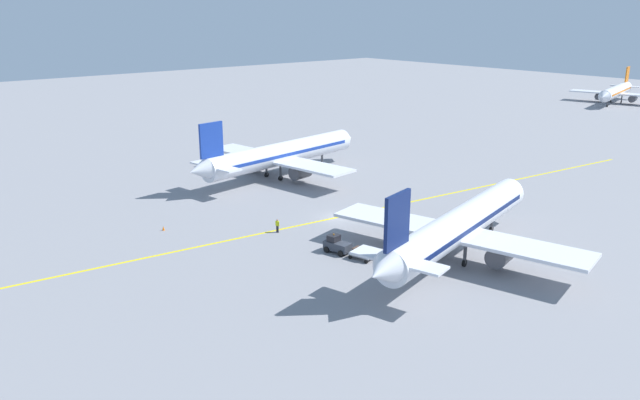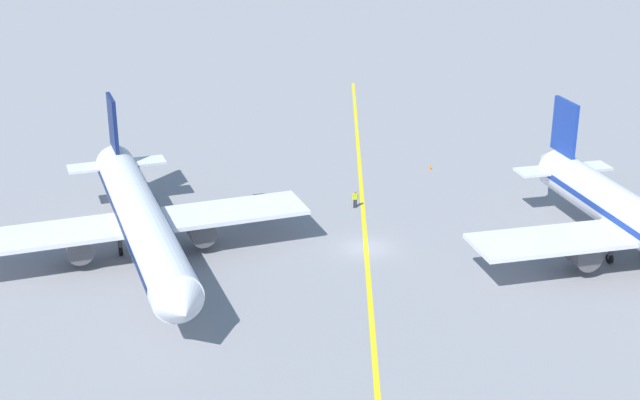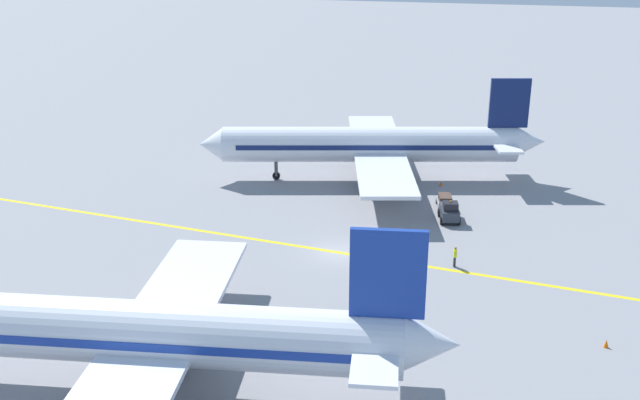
# 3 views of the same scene
# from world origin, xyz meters

# --- Properties ---
(ground_plane) EXTENTS (400.00, 400.00, 0.00)m
(ground_plane) POSITION_xyz_m (0.00, 0.00, 0.00)
(ground_plane) COLOR gray
(apron_yellow_centreline) EXTENTS (15.29, 119.12, 0.01)m
(apron_yellow_centreline) POSITION_xyz_m (0.00, 0.00, 0.00)
(apron_yellow_centreline) COLOR yellow
(apron_yellow_centreline) RESTS_ON ground
(airplane_at_gate) EXTENTS (28.45, 35.51, 10.60)m
(airplane_at_gate) POSITION_xyz_m (-21.19, 6.51, 3.71)
(airplane_at_gate) COLOR silver
(airplane_at_gate) RESTS_ON ground
(airplane_adjacent_stand) EXTENTS (28.43, 35.15, 10.60)m
(airplane_adjacent_stand) POSITION_xyz_m (18.73, 0.43, 3.71)
(airplane_adjacent_stand) COLOR silver
(airplane_adjacent_stand) RESTS_ON ground
(airplane_distant_taxiing) EXTENTS (25.60, 31.68, 9.54)m
(airplane_distant_taxiing) POSITION_xyz_m (-25.55, 129.87, 3.34)
(airplane_distant_taxiing) COLOR silver
(airplane_distant_taxiing) RESTS_ON ground
(baggage_tug_dark) EXTENTS (3.24, 2.25, 2.11)m
(baggage_tug_dark) POSITION_xyz_m (9.05, -8.23, 0.90)
(baggage_tug_dark) COLOR #333842
(baggage_tug_dark) RESTS_ON ground
(baggage_cart_trailing) EXTENTS (2.83, 1.89, 1.24)m
(baggage_cart_trailing) POSITION_xyz_m (12.28, -7.57, 0.76)
(baggage_cart_trailing) COLOR gray
(baggage_cart_trailing) RESTS_ON ground
(ground_crew_worker) EXTENTS (0.57, 0.29, 1.68)m
(ground_crew_worker) POSITION_xyz_m (-0.43, -9.42, 0.91)
(ground_crew_worker) COLOR #23232D
(ground_crew_worker) RESTS_ON ground
(traffic_cone_near_nose) EXTENTS (0.32, 0.32, 0.55)m
(traffic_cone_near_nose) POSITION_xyz_m (18.46, -6.68, 0.28)
(traffic_cone_near_nose) COLOR orange
(traffic_cone_near_nose) RESTS_ON ground
(traffic_cone_mid_apron) EXTENTS (0.32, 0.32, 0.55)m
(traffic_cone_mid_apron) POSITION_xyz_m (-10.03, -19.62, 0.28)
(traffic_cone_mid_apron) COLOR orange
(traffic_cone_mid_apron) RESTS_ON ground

